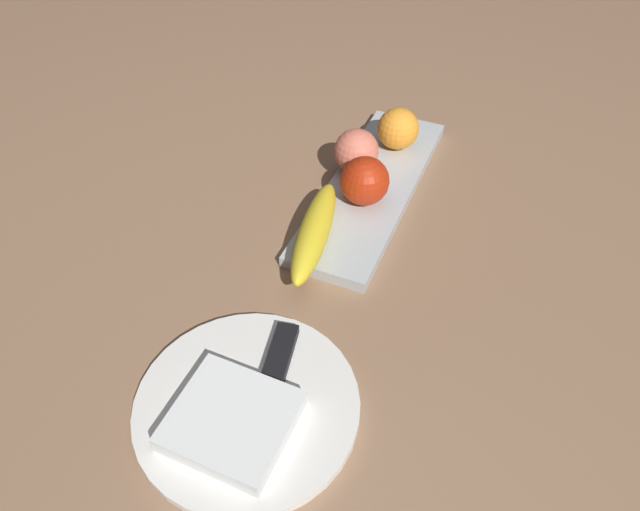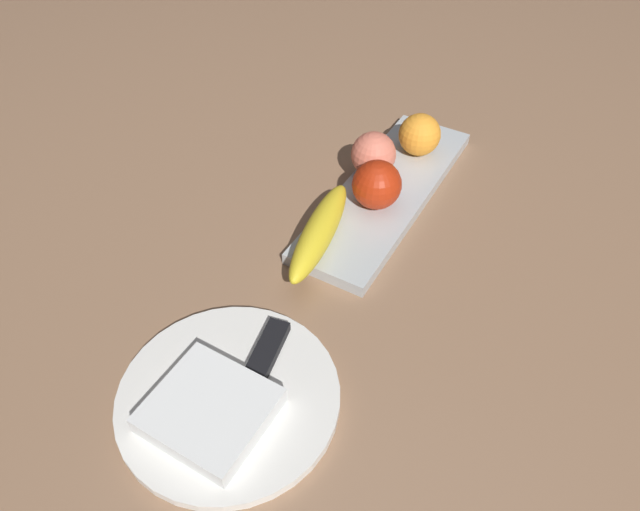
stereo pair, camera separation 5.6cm
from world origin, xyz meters
name	(u,v)px [view 1 (the left image)]	position (x,y,z in m)	size (l,w,h in m)	color
ground_plane	(392,210)	(0.00, 0.00, 0.00)	(2.40, 2.40, 0.00)	#906A4D
fruit_tray	(372,188)	(-0.02, -0.04, 0.01)	(0.37, 0.11, 0.02)	#B8BEC2
apple	(365,181)	(0.02, -0.04, 0.05)	(0.07, 0.07, 0.07)	#B8290E
banana	(314,231)	(0.12, -0.07, 0.04)	(0.19, 0.04, 0.04)	yellow
orange_near_apple	(398,129)	(-0.12, -0.04, 0.05)	(0.06, 0.06, 0.06)	orange
peach	(356,151)	(-0.04, -0.07, 0.05)	(0.06, 0.06, 0.06)	#E4745B
dinner_plate	(247,405)	(0.35, -0.04, 0.01)	(0.23, 0.23, 0.01)	white
folded_napkin	(232,421)	(0.38, -0.04, 0.02)	(0.11, 0.11, 0.02)	white
knife	(275,373)	(0.31, -0.03, 0.02)	(0.18, 0.06, 0.01)	silver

